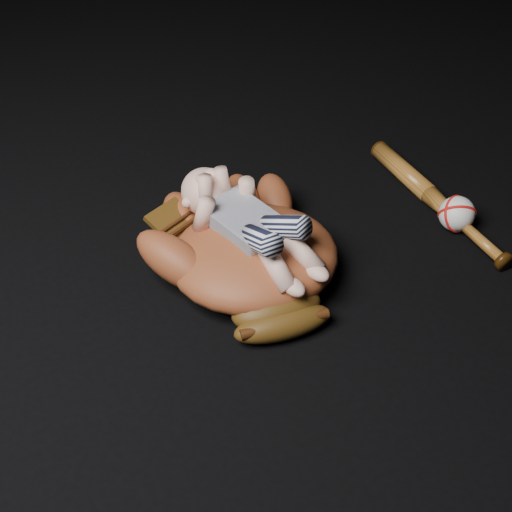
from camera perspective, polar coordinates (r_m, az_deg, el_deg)
name	(u,v)px	position (r m, az deg, el deg)	size (l,w,h in m)	color
baseball_glove	(254,250)	(1.25, -0.17, 0.57)	(0.41, 0.47, 0.15)	maroon
newborn_baby	(254,224)	(1.22, -0.20, 2.87)	(0.17, 0.37, 0.15)	#E8AC95
baseball_bat	(436,201)	(1.52, 15.73, 4.75)	(0.04, 0.48, 0.04)	#95571C
baseball	(457,214)	(1.46, 17.42, 3.60)	(0.08, 0.08, 0.08)	white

